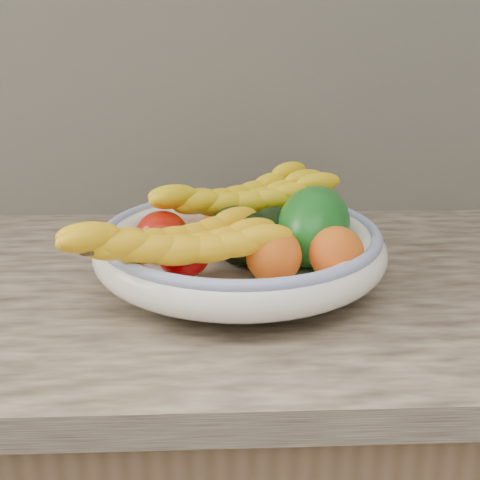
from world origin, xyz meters
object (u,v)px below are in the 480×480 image
object	(u,v)px
fruit_bowl	(240,248)
banana_bunch_front	(174,249)
banana_bunch_back	(242,203)
green_mango	(313,226)

from	to	relation	value
fruit_bowl	banana_bunch_front	bearing A→B (deg)	-131.84
fruit_bowl	banana_bunch_back	xyz separation A→B (m)	(0.01, 0.08, 0.04)
green_mango	banana_bunch_back	distance (m)	0.12
green_mango	banana_bunch_front	world-z (taller)	green_mango
banana_bunch_back	banana_bunch_front	size ratio (longest dim) A/B	1.02
banana_bunch_back	banana_bunch_front	bearing A→B (deg)	-144.06
fruit_bowl	banana_bunch_front	world-z (taller)	banana_bunch_front
banana_bunch_back	green_mango	bearing A→B (deg)	-66.70
green_mango	fruit_bowl	bearing A→B (deg)	-164.70
green_mango	banana_bunch_front	distance (m)	0.20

